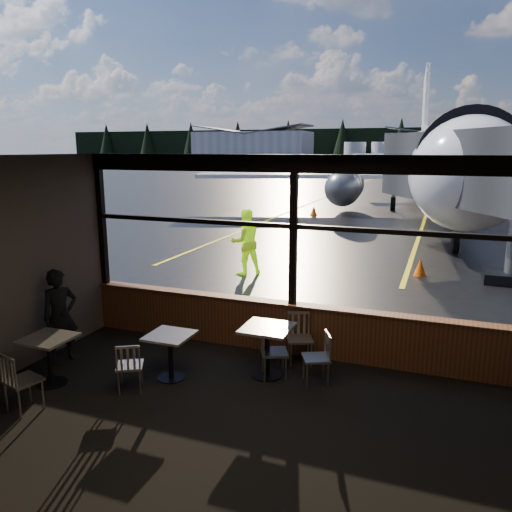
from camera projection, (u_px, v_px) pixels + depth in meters
The scene contains 29 objects.
ground_plane at pixel (436, 164), 118.72m from camera, with size 520.00×520.00×0.00m, color black.
carpet_floor at pixel (222, 442), 6.22m from camera, with size 8.00×6.00×0.01m, color black.
ceiling at pixel (218, 157), 5.48m from camera, with size 8.00×6.00×0.04m, color #38332D.
wall_back at pixel (19, 451), 3.11m from camera, with size 8.00×0.04×3.50m, color #524841.
window_sill at pixel (292, 329), 8.87m from camera, with size 8.00×0.28×0.90m, color #592F1B.
window_header at pixel (295, 164), 8.26m from camera, with size 8.00×0.18×0.30m, color black.
mullion_left at pixel (102, 221), 9.86m from camera, with size 0.12×0.12×2.60m, color black.
mullion_centre at pixel (293, 232), 8.50m from camera, with size 0.12×0.12×2.60m, color black.
window_transom at pixel (294, 226), 8.48m from camera, with size 8.00×0.10×0.08m, color black.
airliner at pixel (439, 119), 27.29m from camera, with size 28.23×33.87×10.35m, color white, non-canonical shape.
jet_bridge at pixel (497, 202), 12.27m from camera, with size 8.65×10.58×4.62m, color #2A2B2D, non-canonical shape.
cafe_table_near at pixel (267, 352), 7.96m from camera, with size 0.76×0.76×0.84m, color #A49E97, non-canonical shape.
cafe_table_mid at pixel (171, 357), 7.89m from camera, with size 0.68×0.68×0.74m, color gray, non-canonical shape.
cafe_table_left at pixel (50, 361), 7.69m from camera, with size 0.70×0.70×0.77m, color #ADA99F, non-canonical shape.
chair_near_e at pixel (316, 359), 7.70m from camera, with size 0.46×0.46×0.83m, color #B8B4A6, non-canonical shape.
chair_near_w at pixel (274, 353), 7.90m from camera, with size 0.47×0.47×0.85m, color #B8B3A6, non-canonical shape.
chair_near_n at pixel (300, 339), 8.42m from camera, with size 0.48×0.48×0.88m, color beige, non-canonical shape.
chair_mid_s at pixel (130, 366), 7.48m from camera, with size 0.44×0.44×0.80m, color #BBB5A9, non-canonical shape.
chair_left_s at pixel (23, 381), 6.90m from camera, with size 0.49×0.49×0.89m, color #BCB8AA, non-canonical shape.
passenger at pixel (60, 316), 8.46m from camera, with size 0.59×0.39×1.62m, color black.
ground_crew at pixel (245, 242), 14.44m from camera, with size 0.92×0.72×1.90m, color #BFF219.
cone_nose at pixel (420, 267), 14.35m from camera, with size 0.37×0.37×0.51m, color #FF5E08.
cone_wing at pixel (314, 211), 27.18m from camera, with size 0.40×0.40×0.55m, color #E24907.
hangar_left at pixel (253, 144), 196.58m from camera, with size 45.00×18.00×11.00m, color silver, non-canonical shape.
hangar_mid at pixel (441, 145), 177.12m from camera, with size 38.00×15.00×10.00m, color silver, non-canonical shape.
fuel_tank_a at pixel (355, 150), 185.14m from camera, with size 8.00×8.00×6.00m, color silver.
fuel_tank_b at pixel (382, 150), 181.69m from camera, with size 8.00×8.00×6.00m, color silver.
fuel_tank_c at pixel (411, 150), 178.24m from camera, with size 8.00×8.00×6.00m, color silver.
treeline at pixel (442, 142), 199.77m from camera, with size 360.00×3.00×12.00m, color black.
Camera 1 is at (2.36, -8.08, 3.59)m, focal length 35.00 mm.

